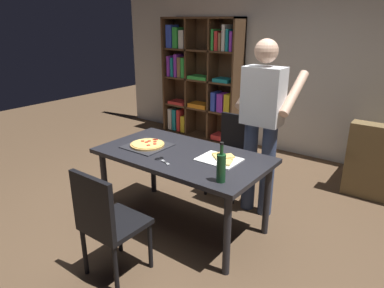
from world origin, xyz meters
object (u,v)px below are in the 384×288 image
at_px(chair_near_camera, 106,219).
at_px(chair_far_side, 232,150).
at_px(person_serving_pizza, 262,119).
at_px(pepperoni_pizza_on_tray, 147,145).
at_px(dining_table, 182,162).
at_px(kitchen_scissors, 161,160).
at_px(wine_bottle, 221,167).
at_px(bookshelf, 201,80).

xyz_separation_m(chair_near_camera, chair_far_side, (0.00, 1.83, 0.00)).
bearing_deg(person_serving_pizza, pepperoni_pizza_on_tray, -138.10).
bearing_deg(chair_near_camera, dining_table, 90.00).
bearing_deg(dining_table, chair_far_side, 90.00).
xyz_separation_m(chair_near_camera, pepperoni_pizza_on_tray, (-0.39, 0.86, 0.25)).
distance_m(pepperoni_pizza_on_tray, kitchen_scissors, 0.39).
distance_m(dining_table, pepperoni_pizza_on_tray, 0.40).
xyz_separation_m(pepperoni_pizza_on_tray, kitchen_scissors, (0.34, -0.18, -0.01)).
xyz_separation_m(wine_bottle, kitchen_scissors, (-0.64, 0.05, -0.11)).
xyz_separation_m(chair_far_side, pepperoni_pizza_on_tray, (-0.39, -0.97, 0.25)).
relative_size(chair_near_camera, bookshelf, 0.46).
bearing_deg(kitchen_scissors, person_serving_pizza, 62.25).
height_order(bookshelf, wine_bottle, bookshelf).
relative_size(dining_table, chair_far_side, 1.75).
bearing_deg(dining_table, bookshelf, 122.03).
height_order(person_serving_pizza, wine_bottle, person_serving_pizza).
bearing_deg(wine_bottle, person_serving_pizza, 98.71).
bearing_deg(wine_bottle, bookshelf, 128.05).
relative_size(chair_far_side, pepperoni_pizza_on_tray, 2.31).
bearing_deg(pepperoni_pizza_on_tray, person_serving_pizza, 41.90).
bearing_deg(wine_bottle, chair_near_camera, -133.38).
bearing_deg(chair_far_side, pepperoni_pizza_on_tray, -111.80).
relative_size(dining_table, person_serving_pizza, 0.90).
bearing_deg(bookshelf, person_serving_pizza, -41.03).
bearing_deg(person_serving_pizza, chair_far_side, 153.75).
height_order(chair_near_camera, person_serving_pizza, person_serving_pizza).
relative_size(person_serving_pizza, pepperoni_pizza_on_tray, 4.49).
xyz_separation_m(person_serving_pizza, wine_bottle, (0.15, -0.98, -0.13)).
xyz_separation_m(dining_table, wine_bottle, (0.60, -0.28, 0.20)).
relative_size(bookshelf, pepperoni_pizza_on_tray, 5.00).
relative_size(bookshelf, wine_bottle, 6.17).
distance_m(pepperoni_pizza_on_tray, wine_bottle, 1.02).
bearing_deg(chair_near_camera, pepperoni_pizza_on_tray, 114.15).
relative_size(chair_near_camera, pepperoni_pizza_on_tray, 2.31).
distance_m(dining_table, chair_far_side, 0.93).
relative_size(bookshelf, kitchen_scissors, 9.84).
distance_m(person_serving_pizza, kitchen_scissors, 1.08).
bearing_deg(bookshelf, wine_bottle, -51.95).
distance_m(chair_far_side, bookshelf, 2.14).
bearing_deg(chair_near_camera, chair_far_side, 90.00).
height_order(dining_table, chair_near_camera, chair_near_camera).
relative_size(person_serving_pizza, wine_bottle, 5.54).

